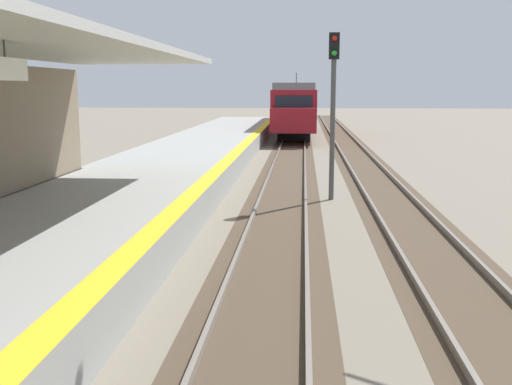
{
  "coord_description": "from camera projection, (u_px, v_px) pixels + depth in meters",
  "views": [
    {
      "loc": [
        2.51,
        -0.41,
        3.52
      ],
      "look_at": [
        1.87,
        7.83,
        2.1
      ],
      "focal_mm": 42.7,
      "sensor_mm": 36.0,
      "label": 1
    }
  ],
  "objects": [
    {
      "name": "station_platform",
      "position": [
        123.0,
        199.0,
        17.03
      ],
      "size": [
        5.0,
        80.0,
        0.91
      ],
      "color": "#999993",
      "rests_on": "ground"
    },
    {
      "name": "track_pair_middle",
      "position": [
        385.0,
        193.0,
        20.43
      ],
      "size": [
        2.34,
        120.0,
        0.16
      ],
      "color": "#4C3D2D",
      "rests_on": "ground"
    },
    {
      "name": "track_pair_nearest_platform",
      "position": [
        284.0,
        192.0,
        20.69
      ],
      "size": [
        2.34,
        120.0,
        0.16
      ],
      "color": "#4C3D2D",
      "rests_on": "ground"
    },
    {
      "name": "rail_signal_post",
      "position": [
        333.0,
        99.0,
        18.94
      ],
      "size": [
        0.32,
        0.34,
        5.2
      ],
      "color": "#4C4C4C",
      "rests_on": "ground"
    },
    {
      "name": "approaching_train",
      "position": [
        295.0,
        106.0,
        46.16
      ],
      "size": [
        2.93,
        19.6,
        4.76
      ],
      "color": "maroon",
      "rests_on": "ground"
    }
  ]
}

